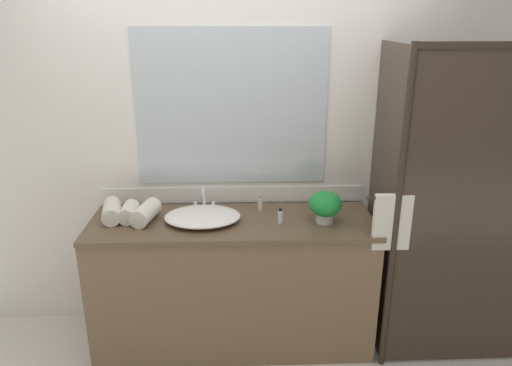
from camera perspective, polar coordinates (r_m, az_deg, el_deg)
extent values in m
plane|color=silver|center=(3.47, -2.61, -18.26)|extent=(8.00, 8.00, 0.00)
cube|color=silver|center=(3.20, -2.91, 4.56)|extent=(4.40, 0.05, 2.60)
cube|color=silver|center=(3.28, -2.82, -1.41)|extent=(1.80, 0.01, 0.11)
cube|color=silver|center=(3.11, -3.00, 8.97)|extent=(1.24, 0.01, 1.01)
cube|color=brown|center=(3.23, -2.73, -12.03)|extent=(1.80, 0.56, 0.87)
cube|color=brown|center=(3.01, -2.86, -4.80)|extent=(1.80, 0.58, 0.03)
cylinder|color=#2D2319|center=(2.86, 16.48, -4.45)|extent=(0.04, 0.04, 2.00)
cube|color=#2D2319|center=(2.85, 28.35, 14.42)|extent=(1.00, 0.04, 0.04)
cube|color=#382B21|center=(3.05, 25.44, -4.06)|extent=(0.96, 0.01, 1.96)
cube|color=#382B21|center=(3.11, 14.90, -2.35)|extent=(0.01, 0.57, 1.96)
cylinder|color=#2D2319|center=(2.81, 16.31, -1.71)|extent=(0.32, 0.02, 0.02)
cube|color=silver|center=(2.87, 16.02, -4.55)|extent=(0.22, 0.04, 0.34)
ellipsoid|color=white|center=(3.00, -6.46, -4.04)|extent=(0.48, 0.37, 0.06)
cube|color=silver|center=(3.17, -6.21, -3.11)|extent=(0.17, 0.04, 0.02)
cylinder|color=silver|center=(3.14, -6.26, -1.76)|extent=(0.02, 0.02, 0.14)
cylinder|color=silver|center=(3.07, -6.38, -0.88)|extent=(0.02, 0.11, 0.02)
cylinder|color=silver|center=(3.17, -7.31, -2.64)|extent=(0.02, 0.02, 0.04)
cylinder|color=silver|center=(3.16, -5.14, -2.62)|extent=(0.02, 0.02, 0.04)
cylinder|color=beige|center=(3.00, 8.24, -4.17)|extent=(0.11, 0.11, 0.06)
ellipsoid|color=#1F8337|center=(2.96, 8.33, -2.50)|extent=(0.21, 0.21, 0.16)
cylinder|color=silver|center=(3.15, 0.51, -2.52)|extent=(0.03, 0.03, 0.09)
cylinder|color=#9E895B|center=(3.13, 0.51, -1.69)|extent=(0.03, 0.03, 0.01)
cylinder|color=silver|center=(2.95, 2.93, -4.12)|extent=(0.03, 0.03, 0.09)
cylinder|color=black|center=(2.93, 2.95, -3.21)|extent=(0.02, 0.02, 0.02)
cylinder|color=silver|center=(3.13, -16.95, -3.27)|extent=(0.16, 0.26, 0.11)
cylinder|color=silver|center=(3.10, -15.02, -3.40)|extent=(0.11, 0.19, 0.11)
cylinder|color=silver|center=(3.05, -13.11, -3.51)|extent=(0.17, 0.27, 0.12)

